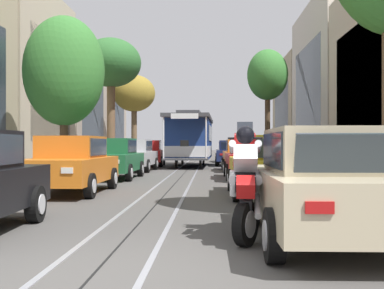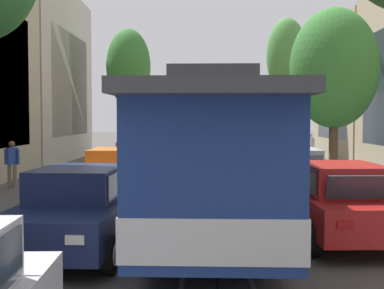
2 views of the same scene
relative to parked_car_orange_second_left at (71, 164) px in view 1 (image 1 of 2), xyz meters
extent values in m
plane|color=#4C4947|center=(2.65, 11.10, -0.80)|extent=(160.00, 160.00, 0.00)
cube|color=gray|center=(2.12, 13.94, -0.79)|extent=(0.08, 56.38, 0.01)
cube|color=gray|center=(3.18, 13.94, -0.79)|extent=(0.08, 56.38, 0.01)
cube|color=black|center=(2.65, 13.94, -0.80)|extent=(0.03, 56.38, 0.01)
cube|color=#BCAD93|center=(-7.41, 13.94, 4.26)|extent=(4.55, 9.38, 10.11)
cube|color=#2D3842|center=(-5.16, 13.94, 3.75)|extent=(0.04, 6.77, 6.07)
cube|color=gray|center=(-7.64, 23.61, 3.42)|extent=(5.01, 9.38, 8.43)
cube|color=#2D3842|center=(-5.16, 23.61, 2.99)|extent=(0.04, 6.77, 5.06)
cube|color=gray|center=(-7.66, 33.29, 4.18)|extent=(5.05, 9.38, 9.95)
cube|color=#2D3842|center=(-5.16, 33.29, 3.68)|extent=(0.04, 6.77, 5.97)
cube|color=#2D3842|center=(10.45, 7.89, 3.24)|extent=(0.04, 8.47, 5.39)
cube|color=beige|center=(13.26, 19.99, 4.61)|extent=(5.66, 11.79, 10.81)
cube|color=#2D3842|center=(10.45, 19.99, 4.07)|extent=(0.04, 8.47, 6.49)
cube|color=tan|center=(12.89, 32.08, 3.75)|extent=(4.92, 11.79, 9.11)
cube|color=#2D3842|center=(10.45, 32.08, 3.30)|extent=(0.04, 8.47, 5.46)
cube|color=#2D3842|center=(0.75, -6.20, 0.48)|extent=(0.10, 1.81, 0.47)
cube|color=#B21414|center=(0.48, -4.20, -0.05)|extent=(0.28, 0.05, 0.12)
cylinder|color=black|center=(0.84, -5.02, -0.48)|extent=(0.23, 0.65, 0.64)
cylinder|color=silver|center=(0.95, -5.01, -0.48)|extent=(0.03, 0.35, 0.35)
cube|color=orange|center=(0.00, -0.04, -0.15)|extent=(1.83, 4.31, 0.66)
cube|color=orange|center=(0.00, 0.11, 0.48)|extent=(1.49, 2.07, 0.60)
cube|color=#2D3842|center=(0.00, -0.73, 0.46)|extent=(1.33, 0.23, 0.47)
cube|color=#2D3842|center=(0.01, 1.29, 0.46)|extent=(1.30, 0.21, 0.45)
cube|color=#2D3842|center=(0.75, 0.11, 0.48)|extent=(0.04, 1.81, 0.47)
cube|color=#2D3842|center=(-0.75, 0.11, 0.48)|extent=(0.04, 1.81, 0.47)
cube|color=white|center=(0.54, -2.20, -0.05)|extent=(0.28, 0.04, 0.14)
cube|color=#B21414|center=(0.57, 2.12, -0.05)|extent=(0.28, 0.04, 0.12)
cube|color=white|center=(-0.57, -2.20, -0.05)|extent=(0.28, 0.04, 0.14)
cube|color=#B21414|center=(-0.55, 2.12, -0.05)|extent=(0.28, 0.04, 0.12)
cylinder|color=black|center=(0.87, -1.38, -0.48)|extent=(0.20, 0.64, 0.64)
cylinder|color=silver|center=(0.98, -1.38, -0.48)|extent=(0.02, 0.35, 0.35)
cylinder|color=black|center=(-0.89, -1.37, -0.48)|extent=(0.20, 0.64, 0.64)
cylinder|color=silver|center=(-1.00, -1.37, -0.48)|extent=(0.02, 0.35, 0.35)
cylinder|color=black|center=(0.89, 1.29, -0.48)|extent=(0.20, 0.64, 0.64)
cylinder|color=silver|center=(1.00, 1.29, -0.48)|extent=(0.02, 0.35, 0.35)
cylinder|color=black|center=(-0.87, 1.30, -0.48)|extent=(0.20, 0.64, 0.64)
cylinder|color=silver|center=(-0.98, 1.30, -0.48)|extent=(0.02, 0.35, 0.35)
cube|color=#1E6038|center=(0.04, 5.51, -0.15)|extent=(1.85, 4.32, 0.66)
cube|color=#1E6038|center=(0.04, 5.66, 0.48)|extent=(1.50, 2.08, 0.60)
cube|color=#2D3842|center=(0.03, 4.82, 0.46)|extent=(1.33, 0.24, 0.47)
cube|color=#2D3842|center=(0.06, 6.84, 0.46)|extent=(1.30, 0.21, 0.45)
cube|color=#2D3842|center=(0.79, 5.65, 0.48)|extent=(0.05, 1.81, 0.47)
cube|color=#2D3842|center=(-0.70, 5.67, 0.48)|extent=(0.05, 1.81, 0.47)
cube|color=white|center=(0.57, 3.34, -0.05)|extent=(0.28, 0.04, 0.14)
cube|color=#B21414|center=(0.63, 7.66, -0.05)|extent=(0.28, 0.04, 0.12)
cube|color=white|center=(-0.54, 3.36, -0.05)|extent=(0.28, 0.04, 0.14)
cube|color=#B21414|center=(-0.49, 7.68, -0.05)|extent=(0.28, 0.04, 0.12)
cylinder|color=black|center=(0.91, 4.17, -0.48)|extent=(0.21, 0.64, 0.64)
cylinder|color=silver|center=(1.02, 4.17, -0.48)|extent=(0.02, 0.35, 0.35)
cylinder|color=black|center=(-0.85, 4.19, -0.48)|extent=(0.21, 0.64, 0.64)
cylinder|color=silver|center=(-0.96, 4.19, -0.48)|extent=(0.02, 0.35, 0.35)
cylinder|color=black|center=(0.94, 6.83, -0.48)|extent=(0.21, 0.64, 0.64)
cylinder|color=silver|center=(1.05, 6.83, -0.48)|extent=(0.02, 0.35, 0.35)
cylinder|color=black|center=(-0.82, 6.85, -0.48)|extent=(0.21, 0.64, 0.64)
cylinder|color=silver|center=(-0.93, 6.86, -0.48)|extent=(0.02, 0.35, 0.35)
cube|color=#B7B7BC|center=(0.04, 10.77, -0.15)|extent=(1.93, 4.35, 0.66)
cube|color=#B7B7BC|center=(0.04, 10.92, 0.48)|extent=(1.54, 2.11, 0.60)
cube|color=#2D3842|center=(0.02, 10.08, 0.46)|extent=(1.34, 0.26, 0.47)
cube|color=#2D3842|center=(0.08, 12.10, 0.46)|extent=(1.30, 0.24, 0.45)
cube|color=#2D3842|center=(0.79, 10.89, 0.48)|extent=(0.09, 1.81, 0.47)
cube|color=#2D3842|center=(-0.70, 10.94, 0.48)|extent=(0.09, 1.81, 0.47)
cube|color=white|center=(0.53, 8.59, -0.05)|extent=(0.28, 0.05, 0.14)
cube|color=#B21414|center=(0.66, 12.91, -0.05)|extent=(0.28, 0.05, 0.12)
cube|color=white|center=(-0.59, 8.62, -0.05)|extent=(0.28, 0.05, 0.14)
cube|color=#B21414|center=(-0.45, 12.94, -0.05)|extent=(0.28, 0.05, 0.12)
cylinder|color=black|center=(0.88, 9.41, -0.48)|extent=(0.22, 0.65, 0.64)
cylinder|color=silver|center=(0.99, 9.40, -0.48)|extent=(0.03, 0.35, 0.35)
cylinder|color=black|center=(-0.88, 9.46, -0.48)|extent=(0.22, 0.65, 0.64)
cylinder|color=silver|center=(-0.99, 9.46, -0.48)|extent=(0.03, 0.35, 0.35)
cylinder|color=black|center=(0.96, 12.07, -0.48)|extent=(0.22, 0.65, 0.64)
cylinder|color=silver|center=(1.07, 12.07, -0.48)|extent=(0.03, 0.35, 0.35)
cylinder|color=black|center=(-0.80, 12.13, -0.48)|extent=(0.22, 0.65, 0.64)
cylinder|color=silver|center=(-0.91, 12.13, -0.48)|extent=(0.03, 0.35, 0.35)
cube|color=red|center=(0.03, 16.15, -0.15)|extent=(1.97, 4.37, 0.66)
cube|color=red|center=(0.03, 16.30, 0.48)|extent=(1.56, 2.12, 0.60)
cube|color=#2D3842|center=(0.06, 15.46, 0.46)|extent=(1.34, 0.28, 0.47)
cube|color=#2D3842|center=(-0.02, 17.48, 0.46)|extent=(1.30, 0.25, 0.45)
cube|color=#2D3842|center=(0.78, 16.33, 0.48)|extent=(0.10, 1.81, 0.47)
cube|color=#2D3842|center=(-0.72, 16.27, 0.48)|extent=(0.10, 1.81, 0.47)
cube|color=white|center=(0.68, 14.01, -0.05)|extent=(0.28, 0.05, 0.14)
cube|color=#B21414|center=(0.50, 18.33, -0.05)|extent=(0.28, 0.05, 0.12)
cube|color=white|center=(-0.43, 13.97, -0.05)|extent=(0.28, 0.05, 0.14)
cube|color=#B21414|center=(-0.61, 18.28, -0.05)|extent=(0.28, 0.05, 0.12)
cylinder|color=black|center=(0.97, 14.85, -0.48)|extent=(0.23, 0.65, 0.64)
cylinder|color=silver|center=(1.08, 14.86, -0.48)|extent=(0.03, 0.35, 0.35)
cylinder|color=black|center=(-0.79, 14.78, -0.48)|extent=(0.23, 0.65, 0.64)
cylinder|color=silver|center=(-0.90, 14.77, -0.48)|extent=(0.03, 0.35, 0.35)
cylinder|color=black|center=(0.86, 17.52, -0.48)|extent=(0.23, 0.65, 0.64)
cylinder|color=silver|center=(0.97, 17.52, -0.48)|extent=(0.03, 0.35, 0.35)
cylinder|color=black|center=(-0.90, 17.44, -0.48)|extent=(0.23, 0.65, 0.64)
cylinder|color=silver|center=(-1.01, 17.44, -0.48)|extent=(0.03, 0.35, 0.35)
cube|color=#C1B28E|center=(5.47, -6.40, -0.15)|extent=(1.83, 4.31, 0.66)
cube|color=#C1B28E|center=(5.47, -6.55, 0.48)|extent=(1.49, 2.07, 0.60)
cube|color=#2D3842|center=(5.47, -5.71, 0.46)|extent=(1.33, 0.23, 0.47)
cube|color=#2D3842|center=(5.48, -7.73, 0.46)|extent=(1.30, 0.21, 0.45)
cube|color=#2D3842|center=(4.72, -6.56, 0.48)|extent=(0.04, 1.81, 0.47)
cube|color=#2D3842|center=(6.22, -6.55, 0.48)|extent=(0.04, 1.81, 0.47)
cube|color=white|center=(4.90, -4.24, -0.05)|extent=(0.28, 0.04, 0.14)
cube|color=#B21414|center=(4.93, -8.56, -0.05)|extent=(0.28, 0.04, 0.12)
cube|color=white|center=(6.01, -4.24, -0.05)|extent=(0.28, 0.04, 0.14)
cylinder|color=black|center=(4.58, -5.07, -0.48)|extent=(0.20, 0.64, 0.64)
cylinder|color=silver|center=(4.47, -5.07, -0.48)|extent=(0.02, 0.35, 0.35)
cylinder|color=black|center=(6.34, -5.06, -0.48)|extent=(0.20, 0.64, 0.64)
cylinder|color=silver|center=(6.45, -5.06, -0.48)|extent=(0.02, 0.35, 0.35)
cylinder|color=black|center=(4.60, -7.74, -0.48)|extent=(0.20, 0.64, 0.64)
cylinder|color=silver|center=(4.49, -7.74, -0.48)|extent=(0.02, 0.35, 0.35)
cube|color=gold|center=(5.36, -0.55, -0.15)|extent=(1.83, 4.31, 0.66)
cube|color=gold|center=(5.36, -0.70, 0.48)|extent=(1.49, 2.07, 0.60)
cube|color=#2D3842|center=(5.36, 0.14, 0.46)|extent=(1.33, 0.23, 0.47)
cube|color=#2D3842|center=(5.37, -1.88, 0.46)|extent=(1.30, 0.21, 0.45)
cube|color=#2D3842|center=(4.62, -0.71, 0.48)|extent=(0.04, 1.81, 0.47)
cube|color=#2D3842|center=(6.11, -0.70, 0.48)|extent=(0.04, 1.81, 0.47)
cube|color=white|center=(4.79, 1.61, -0.05)|extent=(0.28, 0.04, 0.14)
cube|color=#B21414|center=(4.82, -2.71, -0.05)|extent=(0.28, 0.04, 0.12)
cube|color=white|center=(5.91, 1.61, -0.05)|extent=(0.28, 0.04, 0.14)
cube|color=#B21414|center=(5.94, -2.71, -0.05)|extent=(0.28, 0.04, 0.12)
cylinder|color=black|center=(4.47, 0.78, -0.48)|extent=(0.20, 0.64, 0.64)
cylinder|color=silver|center=(4.36, 0.78, -0.48)|extent=(0.02, 0.35, 0.35)
cylinder|color=black|center=(6.23, 0.79, -0.48)|extent=(0.20, 0.64, 0.64)
cylinder|color=silver|center=(6.34, 0.79, -0.48)|extent=(0.02, 0.35, 0.35)
cylinder|color=black|center=(4.49, -1.89, -0.48)|extent=(0.20, 0.64, 0.64)
cylinder|color=silver|center=(4.38, -1.89, -0.48)|extent=(0.02, 0.35, 0.35)
cylinder|color=black|center=(6.25, -1.88, -0.48)|extent=(0.20, 0.64, 0.64)
cylinder|color=silver|center=(6.36, -1.88, -0.48)|extent=(0.02, 0.35, 0.35)
cube|color=red|center=(5.41, 5.68, -0.15)|extent=(1.82, 4.31, 0.66)
cube|color=red|center=(5.41, 5.53, 0.48)|extent=(1.48, 2.07, 0.60)
cube|color=#2D3842|center=(5.41, 6.37, 0.46)|extent=(1.33, 0.23, 0.47)
cube|color=#2D3842|center=(5.41, 4.35, 0.46)|extent=(1.30, 0.20, 0.45)
cube|color=#2D3842|center=(4.66, 5.53, 0.48)|extent=(0.04, 1.81, 0.47)
cube|color=#2D3842|center=(6.16, 5.54, 0.48)|extent=(0.04, 1.81, 0.47)
cube|color=white|center=(4.84, 7.84, -0.05)|extent=(0.28, 0.04, 0.14)
cube|color=#B21414|center=(4.86, 3.52, -0.05)|extent=(0.28, 0.04, 0.12)
cube|color=white|center=(5.96, 7.85, -0.05)|extent=(0.28, 0.04, 0.14)
cube|color=#B21414|center=(5.98, 3.53, -0.05)|extent=(0.28, 0.04, 0.12)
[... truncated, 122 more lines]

